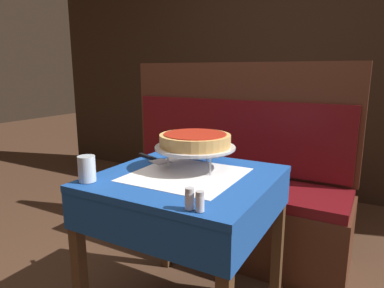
# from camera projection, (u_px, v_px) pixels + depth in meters

# --- Properties ---
(dining_table_front) EXTENTS (0.76, 0.76, 0.75)m
(dining_table_front) POSITION_uv_depth(u_px,v_px,m) (186.00, 198.00, 1.58)
(dining_table_front) COLOR #194799
(dining_table_front) RESTS_ON ground_plane
(dining_table_rear) EXTENTS (0.81, 0.81, 0.75)m
(dining_table_rear) POSITION_uv_depth(u_px,v_px,m) (260.00, 137.00, 3.00)
(dining_table_rear) COLOR red
(dining_table_rear) RESTS_ON ground_plane
(booth_bench) EXTENTS (1.62, 0.50, 1.26)m
(booth_bench) POSITION_uv_depth(u_px,v_px,m) (225.00, 196.00, 2.36)
(booth_bench) COLOR #4C2819
(booth_bench) RESTS_ON ground_plane
(back_wall_panel) EXTENTS (6.00, 0.04, 2.40)m
(back_wall_panel) POSITION_uv_depth(u_px,v_px,m) (296.00, 71.00, 3.27)
(back_wall_panel) COLOR black
(back_wall_panel) RESTS_ON ground_plane
(pizza_pan_stand) EXTENTS (0.39, 0.39, 0.11)m
(pizza_pan_stand) POSITION_uv_depth(u_px,v_px,m) (195.00, 148.00, 1.63)
(pizza_pan_stand) COLOR #ADADB2
(pizza_pan_stand) RESTS_ON dining_table_front
(deep_dish_pizza) EXTENTS (0.34, 0.34, 0.06)m
(deep_dish_pizza) POSITION_uv_depth(u_px,v_px,m) (195.00, 140.00, 1.62)
(deep_dish_pizza) COLOR tan
(deep_dish_pizza) RESTS_ON pizza_pan_stand
(pizza_server) EXTENTS (0.25, 0.14, 0.01)m
(pizza_server) POSITION_uv_depth(u_px,v_px,m) (153.00, 159.00, 1.81)
(pizza_server) COLOR #BCBCC1
(pizza_server) RESTS_ON dining_table_front
(water_glass_near) EXTENTS (0.07, 0.07, 0.11)m
(water_glass_near) POSITION_uv_depth(u_px,v_px,m) (87.00, 169.00, 1.45)
(water_glass_near) COLOR silver
(water_glass_near) RESTS_ON dining_table_front
(salt_shaker) EXTENTS (0.03, 0.03, 0.08)m
(salt_shaker) POSITION_uv_depth(u_px,v_px,m) (189.00, 199.00, 1.16)
(salt_shaker) COLOR silver
(salt_shaker) RESTS_ON dining_table_front
(pepper_shaker) EXTENTS (0.03, 0.03, 0.07)m
(pepper_shaker) POSITION_uv_depth(u_px,v_px,m) (200.00, 201.00, 1.14)
(pepper_shaker) COLOR silver
(pepper_shaker) RESTS_ON dining_table_front
(condiment_caddy) EXTENTS (0.14, 0.14, 0.18)m
(condiment_caddy) POSITION_uv_depth(u_px,v_px,m) (270.00, 120.00, 2.93)
(condiment_caddy) COLOR black
(condiment_caddy) RESTS_ON dining_table_rear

